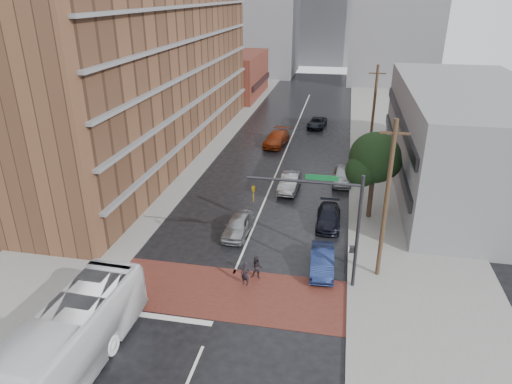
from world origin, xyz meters
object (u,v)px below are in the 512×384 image
at_px(car_travel_a, 238,225).
at_px(car_parked_far, 342,176).
at_px(car_travel_b, 290,182).
at_px(pedestrian_a, 245,274).
at_px(pedestrian_b, 257,268).
at_px(car_travel_c, 276,138).
at_px(suv_travel, 317,123).
at_px(car_parked_mid, 328,217).
at_px(car_parked_near, 322,261).
at_px(transit_bus, 55,357).

relative_size(car_travel_a, car_parked_far, 0.99).
bearing_deg(car_parked_far, car_travel_b, -150.37).
height_order(pedestrian_a, car_parked_far, pedestrian_a).
relative_size(pedestrian_b, car_travel_c, 0.28).
height_order(car_travel_a, suv_travel, car_travel_a).
relative_size(pedestrian_a, car_parked_mid, 0.35).
bearing_deg(pedestrian_b, car_parked_near, 27.10).
bearing_deg(car_travel_b, car_parked_near, -70.88).
bearing_deg(pedestrian_b, car_parked_far, 77.64).
bearing_deg(pedestrian_a, car_travel_a, 119.43).
distance_m(transit_bus, pedestrian_a, 11.20).
relative_size(transit_bus, car_travel_b, 2.75).
relative_size(pedestrian_b, car_parked_far, 0.35).
bearing_deg(car_parked_mid, suv_travel, 95.37).
relative_size(pedestrian_b, suv_travel, 0.33).
xyz_separation_m(transit_bus, pedestrian_a, (6.48, 9.10, -0.90)).
xyz_separation_m(car_parked_near, car_parked_far, (0.92, 14.87, 0.04)).
relative_size(car_travel_b, car_travel_c, 0.83).
bearing_deg(car_parked_near, car_parked_far, 83.49).
bearing_deg(car_parked_far, transit_bus, -113.78).
bearing_deg(pedestrian_a, car_travel_b, 99.20).
distance_m(car_travel_c, car_parked_mid, 19.87).
distance_m(car_travel_b, car_parked_mid, 7.06).
distance_m(car_travel_c, car_parked_near, 25.87).
distance_m(car_travel_b, car_travel_c, 13.03).
bearing_deg(car_travel_c, car_travel_a, -81.70).
relative_size(car_travel_a, suv_travel, 0.93).
relative_size(car_travel_b, car_parked_mid, 0.99).
relative_size(pedestrian_a, car_travel_c, 0.29).
height_order(car_travel_b, car_parked_far, car_parked_far).
height_order(car_travel_c, suv_travel, car_travel_c).
bearing_deg(car_travel_c, car_parked_mid, -62.85).
relative_size(car_travel_a, car_parked_mid, 0.95).
xyz_separation_m(car_travel_a, car_parked_near, (6.27, -3.55, -0.03)).
bearing_deg(transit_bus, car_parked_mid, 60.52).
bearing_deg(car_parked_near, car_travel_a, 147.52).
xyz_separation_m(car_travel_a, car_travel_b, (2.65, 8.77, 0.01)).
height_order(car_parked_mid, car_parked_far, car_parked_far).
distance_m(pedestrian_a, car_travel_b, 14.83).
distance_m(transit_bus, car_parked_near, 15.92).
xyz_separation_m(pedestrian_a, pedestrian_b, (0.52, 0.82, -0.03)).
relative_size(transit_bus, pedestrian_b, 8.04).
bearing_deg(car_parked_near, suv_travel, 91.66).
bearing_deg(car_travel_b, car_travel_a, -104.08).
height_order(car_travel_a, car_parked_far, car_parked_far).
bearing_deg(transit_bus, car_parked_near, 48.82).
relative_size(transit_bus, pedestrian_a, 7.73).
distance_m(car_parked_mid, car_parked_far, 8.60).
xyz_separation_m(pedestrian_a, car_travel_a, (-1.87, 6.04, -0.06)).
distance_m(pedestrian_a, car_parked_mid, 9.88).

